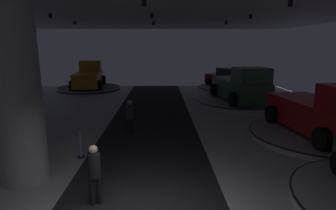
{
  "coord_description": "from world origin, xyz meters",
  "views": [
    {
      "loc": [
        0.52,
        -5.31,
        3.97
      ],
      "look_at": [
        0.82,
        6.48,
        1.4
      ],
      "focal_mm": 29.29,
      "sensor_mm": 36.0,
      "label": 1
    }
  ],
  "objects_px": {
    "column_left": "(17,90)",
    "visitor_walking_near": "(94,171)",
    "visitor_walking_far": "(130,115)",
    "display_platform_far_right": "(238,102)",
    "display_platform_deep_right": "(227,88)",
    "pickup_truck_mid_right": "(325,114)",
    "pickup_truck_far_right": "(241,87)",
    "pickup_truck_deep_left": "(89,76)",
    "display_platform_mid_right": "(317,135)",
    "display_platform_deep_left": "(89,88)",
    "display_car_deep_right": "(228,78)"
  },
  "relations": [
    {
      "from": "column_left",
      "to": "visitor_walking_near",
      "type": "height_order",
      "value": "column_left"
    },
    {
      "from": "column_left",
      "to": "display_platform_deep_left",
      "type": "distance_m",
      "value": 17.7
    },
    {
      "from": "display_car_deep_right",
      "to": "visitor_walking_far",
      "type": "height_order",
      "value": "display_car_deep_right"
    },
    {
      "from": "column_left",
      "to": "visitor_walking_near",
      "type": "bearing_deg",
      "value": -29.64
    },
    {
      "from": "display_platform_mid_right",
      "to": "display_platform_deep_right",
      "type": "relative_size",
      "value": 1.04
    },
    {
      "from": "display_platform_mid_right",
      "to": "visitor_walking_near",
      "type": "bearing_deg",
      "value": -150.48
    },
    {
      "from": "column_left",
      "to": "visitor_walking_far",
      "type": "height_order",
      "value": "column_left"
    },
    {
      "from": "display_car_deep_right",
      "to": "pickup_truck_deep_left",
      "type": "height_order",
      "value": "pickup_truck_deep_left"
    },
    {
      "from": "display_platform_mid_right",
      "to": "display_car_deep_right",
      "type": "height_order",
      "value": "display_car_deep_right"
    },
    {
      "from": "display_platform_deep_right",
      "to": "visitor_walking_near",
      "type": "xyz_separation_m",
      "value": [
        -7.84,
        -18.63,
        0.76
      ]
    },
    {
      "from": "column_left",
      "to": "display_platform_mid_right",
      "type": "bearing_deg",
      "value": 17.48
    },
    {
      "from": "display_platform_deep_right",
      "to": "display_car_deep_right",
      "type": "bearing_deg",
      "value": -53.59
    },
    {
      "from": "display_platform_far_right",
      "to": "visitor_walking_near",
      "type": "relative_size",
      "value": 3.57
    },
    {
      "from": "display_platform_mid_right",
      "to": "pickup_truck_far_right",
      "type": "bearing_deg",
      "value": 102.59
    },
    {
      "from": "pickup_truck_mid_right",
      "to": "display_platform_deep_right",
      "type": "distance_m",
      "value": 14.23
    },
    {
      "from": "display_platform_far_right",
      "to": "display_platform_deep_right",
      "type": "relative_size",
      "value": 1.04
    },
    {
      "from": "display_platform_deep_right",
      "to": "display_platform_mid_right",
      "type": "bearing_deg",
      "value": -87.6
    },
    {
      "from": "visitor_walking_near",
      "to": "display_platform_deep_right",
      "type": "bearing_deg",
      "value": 67.17
    },
    {
      "from": "pickup_truck_mid_right",
      "to": "display_platform_far_right",
      "type": "relative_size",
      "value": 0.97
    },
    {
      "from": "column_left",
      "to": "display_platform_deep_left",
      "type": "bearing_deg",
      "value": 98.28
    },
    {
      "from": "display_platform_far_right",
      "to": "pickup_truck_far_right",
      "type": "height_order",
      "value": "pickup_truck_far_right"
    },
    {
      "from": "display_platform_far_right",
      "to": "pickup_truck_deep_left",
      "type": "distance_m",
      "value": 14.0
    },
    {
      "from": "display_platform_deep_right",
      "to": "visitor_walking_near",
      "type": "relative_size",
      "value": 3.43
    },
    {
      "from": "column_left",
      "to": "visitor_walking_near",
      "type": "relative_size",
      "value": 3.46
    },
    {
      "from": "display_platform_mid_right",
      "to": "pickup_truck_far_right",
      "type": "height_order",
      "value": "pickup_truck_far_right"
    },
    {
      "from": "column_left",
      "to": "pickup_truck_far_right",
      "type": "bearing_deg",
      "value": 46.84
    },
    {
      "from": "display_platform_far_right",
      "to": "display_platform_deep_left",
      "type": "bearing_deg",
      "value": 149.27
    },
    {
      "from": "display_platform_far_right",
      "to": "visitor_walking_near",
      "type": "distance_m",
      "value": 13.57
    },
    {
      "from": "display_platform_mid_right",
      "to": "visitor_walking_far",
      "type": "height_order",
      "value": "visitor_walking_far"
    },
    {
      "from": "column_left",
      "to": "display_car_deep_right",
      "type": "relative_size",
      "value": 1.24
    },
    {
      "from": "column_left",
      "to": "display_platform_mid_right",
      "type": "xyz_separation_m",
      "value": [
        10.82,
        3.41,
        -2.59
      ]
    },
    {
      "from": "pickup_truck_mid_right",
      "to": "visitor_walking_near",
      "type": "distance_m",
      "value": 9.56
    },
    {
      "from": "display_platform_far_right",
      "to": "visitor_walking_far",
      "type": "height_order",
      "value": "visitor_walking_far"
    },
    {
      "from": "pickup_truck_far_right",
      "to": "visitor_walking_far",
      "type": "xyz_separation_m",
      "value": [
        -6.69,
        -5.74,
        -0.41
      ]
    },
    {
      "from": "display_platform_deep_right",
      "to": "visitor_walking_far",
      "type": "relative_size",
      "value": 3.43
    },
    {
      "from": "column_left",
      "to": "pickup_truck_deep_left",
      "type": "bearing_deg",
      "value": 98.24
    },
    {
      "from": "display_platform_mid_right",
      "to": "pickup_truck_far_right",
      "type": "xyz_separation_m",
      "value": [
        -1.47,
        6.57,
        1.16
      ]
    },
    {
      "from": "display_platform_mid_right",
      "to": "display_platform_far_right",
      "type": "height_order",
      "value": "display_platform_far_right"
    },
    {
      "from": "display_platform_far_right",
      "to": "pickup_truck_deep_left",
      "type": "relative_size",
      "value": 1.03
    },
    {
      "from": "pickup_truck_mid_right",
      "to": "visitor_walking_far",
      "type": "xyz_separation_m",
      "value": [
        -8.19,
        1.15,
        -0.31
      ]
    },
    {
      "from": "column_left",
      "to": "visitor_walking_far",
      "type": "relative_size",
      "value": 3.46
    },
    {
      "from": "display_car_deep_right",
      "to": "visitor_walking_near",
      "type": "xyz_separation_m",
      "value": [
        -7.86,
        -18.61,
        -0.12
      ]
    },
    {
      "from": "display_platform_far_right",
      "to": "pickup_truck_far_right",
      "type": "distance_m",
      "value": 1.15
    },
    {
      "from": "pickup_truck_far_right",
      "to": "pickup_truck_deep_left",
      "type": "xyz_separation_m",
      "value": [
        -11.91,
        7.67,
        -0.13
      ]
    },
    {
      "from": "pickup_truck_far_right",
      "to": "pickup_truck_deep_left",
      "type": "relative_size",
      "value": 1.0
    },
    {
      "from": "pickup_truck_far_right",
      "to": "pickup_truck_deep_left",
      "type": "height_order",
      "value": "pickup_truck_far_right"
    },
    {
      "from": "column_left",
      "to": "display_platform_mid_right",
      "type": "distance_m",
      "value": 11.64
    },
    {
      "from": "display_platform_deep_right",
      "to": "display_platform_deep_left",
      "type": "distance_m",
      "value": 12.76
    },
    {
      "from": "display_platform_mid_right",
      "to": "pickup_truck_deep_left",
      "type": "xyz_separation_m",
      "value": [
        -13.38,
        14.24,
        1.03
      ]
    },
    {
      "from": "column_left",
      "to": "pickup_truck_far_right",
      "type": "height_order",
      "value": "column_left"
    }
  ]
}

